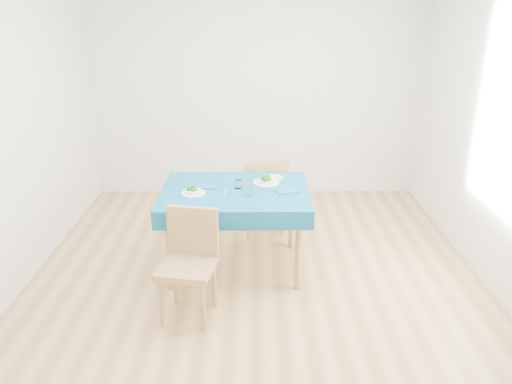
{
  "coord_description": "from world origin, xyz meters",
  "views": [
    {
      "loc": [
        -0.01,
        -3.82,
        2.31
      ],
      "look_at": [
        0.0,
        0.0,
        0.85
      ],
      "focal_mm": 35.0,
      "sensor_mm": 36.0,
      "label": 1
    }
  ],
  "objects_px": {
    "chair_near": "(187,259)",
    "bowl_far": "(266,179)",
    "chair_far": "(262,181)",
    "bowl_near": "(193,191)",
    "table": "(236,229)",
    "side_plate": "(272,178)"
  },
  "relations": [
    {
      "from": "bowl_far",
      "to": "side_plate",
      "type": "xyz_separation_m",
      "value": [
        0.06,
        0.13,
        -0.03
      ]
    },
    {
      "from": "bowl_near",
      "to": "bowl_far",
      "type": "bearing_deg",
      "value": 23.26
    },
    {
      "from": "bowl_near",
      "to": "table",
      "type": "bearing_deg",
      "value": 14.68
    },
    {
      "from": "table",
      "to": "bowl_far",
      "type": "xyz_separation_m",
      "value": [
        0.28,
        0.18,
        0.42
      ]
    },
    {
      "from": "chair_far",
      "to": "bowl_far",
      "type": "height_order",
      "value": "chair_far"
    },
    {
      "from": "table",
      "to": "bowl_far",
      "type": "distance_m",
      "value": 0.53
    },
    {
      "from": "bowl_near",
      "to": "chair_far",
      "type": "bearing_deg",
      "value": 55.7
    },
    {
      "from": "bowl_near",
      "to": "side_plate",
      "type": "relative_size",
      "value": 1.01
    },
    {
      "from": "bowl_near",
      "to": "side_plate",
      "type": "distance_m",
      "value": 0.8
    },
    {
      "from": "bowl_far",
      "to": "bowl_near",
      "type": "bearing_deg",
      "value": -156.74
    },
    {
      "from": "chair_near",
      "to": "chair_far",
      "type": "bearing_deg",
      "value": 80.0
    },
    {
      "from": "table",
      "to": "chair_far",
      "type": "distance_m",
      "value": 0.86
    },
    {
      "from": "bowl_near",
      "to": "side_plate",
      "type": "bearing_deg",
      "value": 29.89
    },
    {
      "from": "table",
      "to": "chair_near",
      "type": "bearing_deg",
      "value": -113.35
    },
    {
      "from": "table",
      "to": "side_plate",
      "type": "distance_m",
      "value": 0.6
    },
    {
      "from": "chair_far",
      "to": "side_plate",
      "type": "relative_size",
      "value": 5.38
    },
    {
      "from": "chair_far",
      "to": "bowl_near",
      "type": "height_order",
      "value": "chair_far"
    },
    {
      "from": "chair_far",
      "to": "bowl_far",
      "type": "bearing_deg",
      "value": 80.83
    },
    {
      "from": "chair_far",
      "to": "bowl_near",
      "type": "distance_m",
      "value": 1.1
    },
    {
      "from": "table",
      "to": "chair_near",
      "type": "distance_m",
      "value": 0.87
    },
    {
      "from": "chair_near",
      "to": "bowl_far",
      "type": "bearing_deg",
      "value": 67.89
    },
    {
      "from": "table",
      "to": "bowl_far",
      "type": "relative_size",
      "value": 5.36
    }
  ]
}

